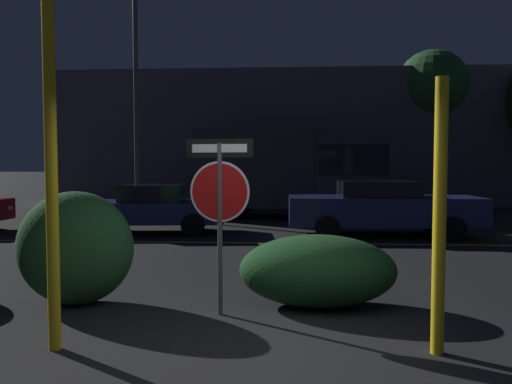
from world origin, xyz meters
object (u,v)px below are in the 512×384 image
hedge_bush_2 (318,271)px  tree_1 (432,87)px  street_lamp (136,79)px  yellow_pole_right (440,217)px  hedge_bush_1 (75,248)px  delivery_truck (296,170)px  yellow_pole_left (51,179)px  passing_car_1 (149,208)px  passing_car_2 (382,208)px  stop_sign (220,192)px

hedge_bush_2 → tree_1: tree_1 is taller
street_lamp → tree_1: (11.68, 5.78, 0.52)m
hedge_bush_2 → street_lamp: street_lamp is taller
yellow_pole_right → hedge_bush_1: yellow_pole_right is taller
yellow_pole_right → delivery_truck: size_ratio=0.40×
yellow_pole_left → delivery_truck: size_ratio=0.51×
passing_car_1 → street_lamp: street_lamp is taller
passing_car_2 → stop_sign: bearing=-25.5°
hedge_bush_1 → hedge_bush_2: (3.14, 0.11, -0.28)m
passing_car_2 → street_lamp: bearing=-119.2°
stop_sign → hedge_bush_1: bearing=176.5°
yellow_pole_right → hedge_bush_2: size_ratio=1.31×
yellow_pole_right → delivery_truck: 12.53m
stop_sign → delivery_truck: (1.09, 11.35, 0.16)m
yellow_pole_right → passing_car_2: yellow_pole_right is taller
yellow_pole_right → hedge_bush_2: bearing=124.2°
passing_car_2 → hedge_bush_1: bearing=-38.6°
stop_sign → hedge_bush_2: stop_sign is taller
stop_sign → passing_car_1: size_ratio=0.50×
yellow_pole_right → street_lamp: bearing=118.6°
stop_sign → passing_car_1: stop_sign is taller
stop_sign → yellow_pole_left: size_ratio=0.63×
hedge_bush_1 → passing_car_1: bearing=97.9°
hedge_bush_2 → delivery_truck: (-0.11, 10.91, 1.20)m
stop_sign → passing_car_2: stop_sign is taller
passing_car_2 → hedge_bush_2: bearing=-17.9°
stop_sign → passing_car_1: 7.76m
passing_car_1 → delivery_truck: bearing=-49.3°
passing_car_1 → delivery_truck: delivery_truck is taller
hedge_bush_2 → street_lamp: (-5.65, 10.73, 4.32)m
yellow_pole_right → street_lamp: (-6.70, 12.28, 3.46)m
yellow_pole_left → passing_car_1: yellow_pole_left is taller
street_lamp → hedge_bush_2: bearing=-62.2°
passing_car_1 → passing_car_2: passing_car_2 is taller
passing_car_2 → tree_1: (4.00, 9.96, 4.57)m
hedge_bush_1 → tree_1: bearing=61.1°
stop_sign → yellow_pole_right: (2.26, -1.12, -0.17)m
passing_car_1 → delivery_truck: size_ratio=0.64×
passing_car_1 → street_lamp: (-1.56, 4.00, 4.12)m
yellow_pole_left → street_lamp: size_ratio=0.41×
yellow_pole_left → hedge_bush_2: 3.39m
delivery_truck → tree_1: bearing=137.0°
stop_sign → tree_1: (7.24, 16.95, 3.80)m
yellow_pole_left → yellow_pole_right: (3.74, 0.12, -0.36)m
stop_sign → yellow_pole_right: size_ratio=0.80×
yellow_pole_left → stop_sign: bearing=40.1°
stop_sign → street_lamp: (-4.44, 11.16, 3.28)m
yellow_pole_right → passing_car_1: size_ratio=0.62×
street_lamp → stop_sign: bearing=-68.3°
delivery_truck → yellow_pole_right: bearing=10.1°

